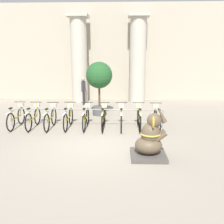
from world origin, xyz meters
The scene contains 17 objects.
ground_plane centered at (0.00, 0.00, 0.00)m, with size 60.00×60.00×0.00m, color gray.
building_facade centered at (0.00, 8.60, 3.00)m, with size 20.00×0.20×6.00m.
column_left centered at (-1.77, 7.60, 2.62)m, with size 1.21×1.21×5.16m.
column_right centered at (1.77, 7.60, 2.62)m, with size 1.21×1.21×5.16m.
bike_rack centered at (-0.61, 1.95, 0.65)m, with size 6.22×0.05×0.77m.
bicycle_0 centered at (-3.41, 1.87, 0.42)m, with size 0.48×1.75×0.98m.
bicycle_1 centered at (-2.71, 1.83, 0.42)m, with size 0.48×1.75×0.98m.
bicycle_2 centered at (-2.01, 1.80, 0.42)m, with size 0.48×1.75×0.98m.
bicycle_3 centered at (-1.31, 1.87, 0.42)m, with size 0.48×1.75×0.98m.
bicycle_4 centered at (-0.61, 1.86, 0.42)m, with size 0.48×1.75×0.98m.
bicycle_5 centered at (0.10, 1.83, 0.42)m, with size 0.48×1.75×0.98m.
bicycle_6 centered at (0.80, 1.86, 0.42)m, with size 0.48×1.75×0.98m.
bicycle_7 centered at (1.50, 1.86, 0.42)m, with size 0.48×1.75×0.98m.
bicycle_8 centered at (2.20, 1.83, 0.42)m, with size 0.48×1.75×0.98m.
elephant_statue centered at (1.62, -0.96, 0.52)m, with size 1.00×1.00×1.52m.
person_pedestrian centered at (-1.41, 6.71, 0.96)m, with size 0.21×0.47×1.61m.
potted_tree centered at (-0.26, 4.14, 1.77)m, with size 1.25×1.25×2.56m.
Camera 1 is at (0.78, -7.70, 2.86)m, focal length 40.00 mm.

